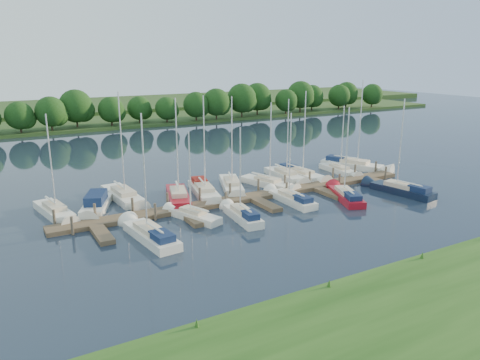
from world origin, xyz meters
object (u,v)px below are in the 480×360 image
sailboat_n_0 (55,213)px  sailboat_s_2 (242,216)px  dock (254,199)px  motorboat (96,206)px  sailboat_n_5 (232,186)px

sailboat_n_0 → sailboat_s_2: size_ratio=1.13×
dock → sailboat_n_0: bearing=164.3°
sailboat_n_0 → motorboat: size_ratio=1.37×
sailboat_n_0 → sailboat_s_2: 17.40m
motorboat → sailboat_s_2: (10.89, -9.32, -0.06)m
dock → sailboat_n_0: 19.19m
motorboat → sailboat_n_0: bearing=20.7°
dock → sailboat_s_2: (-3.91, -4.32, 0.14)m
dock → sailboat_s_2: size_ratio=4.55×
sailboat_s_2 → motorboat: bearing=145.0°
sailboat_s_2 → sailboat_n_5: bearing=72.3°
sailboat_n_0 → motorboat: sailboat_n_0 is taller
dock → sailboat_n_0: sailboat_n_0 is taller
dock → sailboat_n_0: size_ratio=4.04×
sailboat_n_5 → dock: bearing=110.1°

